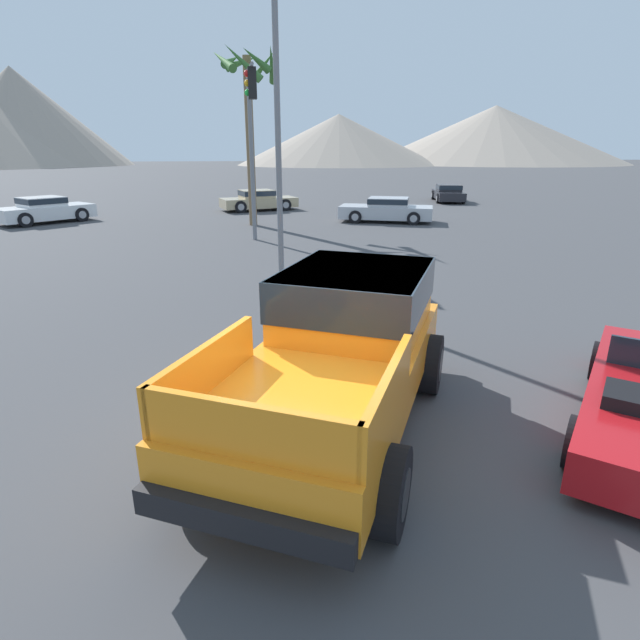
# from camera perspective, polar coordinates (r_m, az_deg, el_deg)

# --- Properties ---
(ground_plane) EXTENTS (320.00, 320.00, 0.00)m
(ground_plane) POSITION_cam_1_polar(r_m,az_deg,el_deg) (6.44, -0.61, -12.45)
(ground_plane) COLOR #424244
(orange_pickup_truck) EXTENTS (4.08, 5.36, 1.87)m
(orange_pickup_truck) POSITION_cam_1_polar(r_m,az_deg,el_deg) (6.29, 2.67, -2.42)
(orange_pickup_truck) COLOR orange
(orange_pickup_truck) RESTS_ON ground_plane
(parked_car_dark) EXTENTS (2.81, 4.73, 1.12)m
(parked_car_dark) POSITION_cam_1_polar(r_m,az_deg,el_deg) (36.11, 14.45, 13.90)
(parked_car_dark) COLOR #232328
(parked_car_dark) RESTS_ON ground_plane
(parked_car_silver) EXTENTS (4.78, 3.28, 1.16)m
(parked_car_silver) POSITION_cam_1_polar(r_m,az_deg,el_deg) (25.10, 7.60, 12.41)
(parked_car_silver) COLOR #B7BABF
(parked_car_silver) RESTS_ON ground_plane
(parked_car_white) EXTENTS (4.38, 4.12, 1.22)m
(parked_car_white) POSITION_cam_1_polar(r_m,az_deg,el_deg) (27.93, -28.95, 10.99)
(parked_car_white) COLOR white
(parked_car_white) RESTS_ON ground_plane
(parked_car_tan) EXTENTS (4.58, 2.75, 1.16)m
(parked_car_tan) POSITION_cam_1_polar(r_m,az_deg,el_deg) (29.98, -7.08, 13.47)
(parked_car_tan) COLOR tan
(parked_car_tan) RESTS_ON ground_plane
(traffic_light_main) EXTENTS (0.38, 3.12, 6.05)m
(traffic_light_main) POSITION_cam_1_polar(r_m,az_deg,el_deg) (18.66, -7.86, 21.23)
(traffic_light_main) COLOR slate
(traffic_light_main) RESTS_ON ground_plane
(street_lamp_post) EXTENTS (0.90, 0.24, 9.14)m
(street_lamp_post) POSITION_cam_1_polar(r_m,az_deg,el_deg) (12.53, -5.07, 28.10)
(street_lamp_post) COLOR slate
(street_lamp_post) RESTS_ON ground_plane
(palm_tree_short) EXTENTS (3.01, 2.91, 7.54)m
(palm_tree_short) POSITION_cam_1_polar(r_m,az_deg,el_deg) (23.83, -8.17, 24.27)
(palm_tree_short) COLOR brown
(palm_tree_short) RESTS_ON ground_plane
(distant_mountain_range) EXTENTS (183.41, 64.48, 20.26)m
(distant_mountain_range) POSITION_cam_1_polar(r_m,az_deg,el_deg) (125.18, -13.57, 20.80)
(distant_mountain_range) COLOR gray
(distant_mountain_range) RESTS_ON ground_plane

